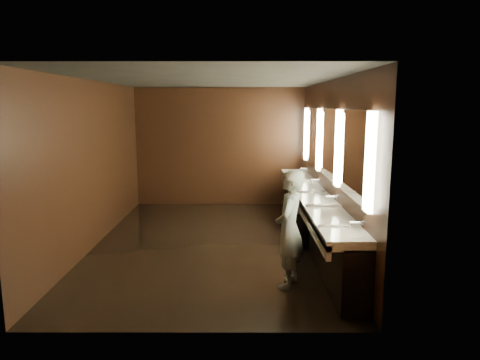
% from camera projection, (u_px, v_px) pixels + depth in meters
% --- Properties ---
extents(floor, '(6.00, 6.00, 0.00)m').
position_uv_depth(floor, '(212.00, 243.00, 7.50)').
color(floor, black).
rests_on(floor, ground).
extents(ceiling, '(4.00, 6.00, 0.02)m').
position_uv_depth(ceiling, '(210.00, 80.00, 7.02)').
color(ceiling, '#2D2D2B').
rests_on(ceiling, wall_back).
extents(wall_back, '(4.00, 0.02, 2.80)m').
position_uv_depth(wall_back, '(220.00, 147.00, 10.22)').
color(wall_back, black).
rests_on(wall_back, floor).
extents(wall_front, '(4.00, 0.02, 2.80)m').
position_uv_depth(wall_front, '(191.00, 205.00, 4.31)').
color(wall_front, black).
rests_on(wall_front, floor).
extents(wall_left, '(0.02, 6.00, 2.80)m').
position_uv_depth(wall_left, '(94.00, 164.00, 7.27)').
color(wall_left, black).
rests_on(wall_left, floor).
extents(wall_right, '(0.02, 6.00, 2.80)m').
position_uv_depth(wall_right, '(329.00, 164.00, 7.26)').
color(wall_right, black).
rests_on(wall_right, floor).
extents(sink_counter, '(0.55, 5.40, 1.01)m').
position_uv_depth(sink_counter, '(315.00, 216.00, 7.42)').
color(sink_counter, black).
rests_on(sink_counter, floor).
extents(mirror_band, '(0.06, 5.03, 1.15)m').
position_uv_depth(mirror_band, '(328.00, 144.00, 7.20)').
color(mirror_band, '#FFF6C8').
rests_on(mirror_band, wall_right).
extents(person, '(0.54, 0.66, 1.57)m').
position_uv_depth(person, '(289.00, 229.00, 5.62)').
color(person, '#9ACBE6').
rests_on(person, floor).
extents(trash_bin, '(0.51, 0.51, 0.62)m').
position_uv_depth(trash_bin, '(304.00, 229.00, 7.25)').
color(trash_bin, black).
rests_on(trash_bin, floor).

